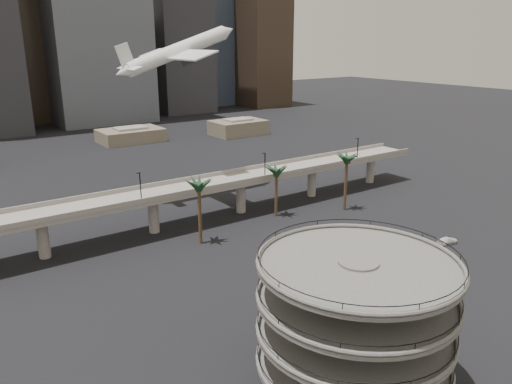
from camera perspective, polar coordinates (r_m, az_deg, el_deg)
ground at (r=74.01m, az=15.72°, el=-15.53°), size 700.00×700.00×0.00m
parking_ramp at (r=58.13m, az=11.26°, el=-13.52°), size 22.20×22.20×17.35m
overpass at (r=110.04m, az=-6.53°, el=0.23°), size 130.00×9.30×14.70m
palm_trees at (r=108.00m, az=2.61°, el=2.25°), size 42.40×10.40×14.00m
low_buildings at (r=192.17m, az=-17.47°, el=5.48°), size 135.00×27.50×6.80m
skyline at (r=263.10m, az=-22.10°, el=18.28°), size 269.00×86.00×135.79m
airborne_jet at (r=124.27m, az=-8.94°, el=15.60°), size 32.66×28.97×13.22m
car_a at (r=87.96m, az=6.54°, el=-8.86°), size 4.77×3.00×1.52m
car_b at (r=88.57m, az=10.57°, el=-8.84°), size 5.10×2.84×1.59m
car_c at (r=106.73m, az=21.04°, el=-5.20°), size 4.83×2.51×1.34m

